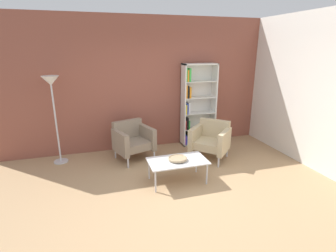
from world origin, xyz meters
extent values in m
plane|color=tan|center=(0.00, 0.00, 0.00)|extent=(8.32, 8.32, 0.00)
cube|color=brown|center=(0.00, 2.46, 1.45)|extent=(6.40, 0.12, 2.90)
cube|color=silver|center=(2.86, 0.60, 1.45)|extent=(0.12, 5.20, 2.90)
cube|color=silver|center=(0.85, 2.23, 0.95)|extent=(0.03, 0.30, 1.90)
cube|color=silver|center=(1.62, 2.23, 0.95)|extent=(0.03, 0.30, 1.90)
cube|color=silver|center=(1.23, 2.23, 1.89)|extent=(0.80, 0.30, 0.03)
cube|color=silver|center=(1.23, 2.23, 0.01)|extent=(0.80, 0.30, 0.03)
cube|color=silver|center=(1.23, 2.37, 0.95)|extent=(0.80, 0.02, 1.90)
cube|color=silver|center=(1.23, 2.23, 0.40)|extent=(0.76, 0.28, 0.02)
cube|color=silver|center=(1.23, 2.23, 0.77)|extent=(0.76, 0.28, 0.02)
cube|color=silver|center=(1.23, 2.23, 1.13)|extent=(0.76, 0.28, 0.02)
cube|color=silver|center=(1.23, 2.23, 1.50)|extent=(0.76, 0.28, 0.02)
cube|color=purple|center=(0.88, 2.18, 0.15)|extent=(0.03, 0.19, 0.21)
cube|color=blue|center=(0.91, 2.18, 0.15)|extent=(0.04, 0.17, 0.21)
cube|color=black|center=(0.96, 2.22, 0.18)|extent=(0.03, 0.25, 0.28)
cube|color=red|center=(0.88, 2.21, 0.52)|extent=(0.02, 0.23, 0.22)
cube|color=black|center=(0.92, 2.17, 0.55)|extent=(0.04, 0.17, 0.28)
cube|color=green|center=(0.96, 2.19, 0.51)|extent=(0.03, 0.20, 0.21)
cube|color=yellow|center=(0.88, 2.19, 0.89)|extent=(0.04, 0.20, 0.22)
cube|color=blue|center=(0.92, 2.18, 0.90)|extent=(0.02, 0.18, 0.24)
cube|color=white|center=(0.96, 2.20, 0.91)|extent=(0.04, 0.22, 0.26)
cube|color=orange|center=(0.88, 2.19, 1.29)|extent=(0.03, 0.20, 0.29)
cube|color=black|center=(0.92, 2.21, 1.28)|extent=(0.04, 0.24, 0.28)
cube|color=orange|center=(0.97, 2.20, 1.27)|extent=(0.04, 0.21, 0.24)
cube|color=green|center=(0.88, 2.19, 1.67)|extent=(0.02, 0.21, 0.30)
cube|color=orange|center=(0.91, 2.20, 1.64)|extent=(0.03, 0.23, 0.26)
cube|color=green|center=(0.95, 2.17, 1.66)|extent=(0.04, 0.17, 0.29)
cube|color=silver|center=(0.16, 0.60, 0.39)|extent=(1.00, 0.56, 0.02)
cylinder|color=silver|center=(-0.29, 0.37, 0.19)|extent=(0.03, 0.03, 0.38)
cylinder|color=silver|center=(0.61, 0.37, 0.19)|extent=(0.03, 0.03, 0.38)
cylinder|color=silver|center=(-0.29, 0.83, 0.19)|extent=(0.03, 0.03, 0.38)
cylinder|color=silver|center=(0.61, 0.83, 0.19)|extent=(0.03, 0.03, 0.38)
cylinder|color=tan|center=(0.16, 0.60, 0.41)|extent=(0.13, 0.13, 0.02)
cylinder|color=tan|center=(0.16, 0.60, 0.43)|extent=(0.32, 0.32, 0.02)
torus|color=tan|center=(0.16, 0.60, 0.44)|extent=(0.32, 0.32, 0.02)
cube|color=gray|center=(-0.40, 1.76, 0.32)|extent=(0.79, 0.75, 0.16)
cube|color=gray|center=(-0.48, 2.01, 0.59)|extent=(0.65, 0.32, 0.38)
cube|color=gray|center=(-0.68, 1.64, 0.43)|extent=(0.29, 0.62, 0.46)
cube|color=gray|center=(-0.10, 1.84, 0.43)|extent=(0.29, 0.62, 0.46)
cylinder|color=silver|center=(-0.58, 1.37, 0.12)|extent=(0.04, 0.04, 0.24)
cylinder|color=silver|center=(-0.01, 1.56, 0.12)|extent=(0.04, 0.04, 0.24)
cylinder|color=silver|center=(-0.77, 1.92, 0.12)|extent=(0.04, 0.04, 0.24)
cylinder|color=silver|center=(-0.20, 2.11, 0.12)|extent=(0.04, 0.04, 0.24)
cube|color=#C6B289|center=(1.12, 1.32, 0.32)|extent=(0.86, 0.86, 0.16)
cube|color=#C6B289|center=(1.31, 1.51, 0.59)|extent=(0.54, 0.54, 0.38)
cube|color=#C6B289|center=(0.89, 1.53, 0.43)|extent=(0.51, 0.51, 0.46)
cube|color=#C6B289|center=(1.32, 1.09, 0.43)|extent=(0.51, 0.51, 0.46)
cylinder|color=silver|center=(0.69, 1.32, 0.12)|extent=(0.04, 0.04, 0.24)
cylinder|color=silver|center=(1.11, 0.89, 0.12)|extent=(0.04, 0.04, 0.24)
cylinder|color=silver|center=(1.10, 1.73, 0.12)|extent=(0.04, 0.04, 0.24)
cylinder|color=silver|center=(1.52, 1.30, 0.12)|extent=(0.04, 0.04, 0.24)
cylinder|color=silver|center=(-1.86, 2.04, 0.01)|extent=(0.28, 0.28, 0.02)
cylinder|color=silver|center=(-1.86, 2.04, 0.85)|extent=(0.03, 0.03, 1.65)
cone|color=white|center=(-1.86, 2.04, 1.65)|extent=(0.32, 0.32, 0.18)
camera|label=1|loc=(-1.16, -3.22, 2.25)|focal=27.61mm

